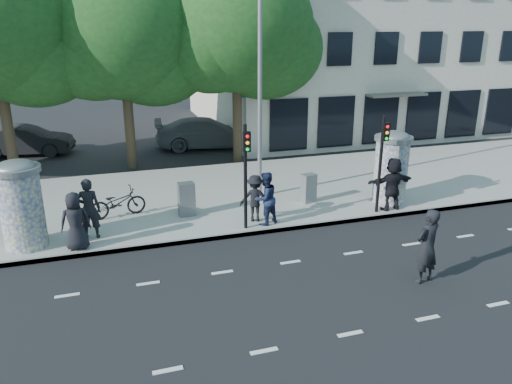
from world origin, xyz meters
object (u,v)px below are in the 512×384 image
object	(u,v)px
ped_b	(89,209)
car_mid	(26,141)
street_lamp	(260,72)
ped_c	(265,198)
man_road	(427,246)
bicycle	(118,203)
cabinet_right	(308,188)
ad_column_left	(21,202)
car_right	(207,133)
ped_a	(75,221)
ped_f	(392,184)
cabinet_left	(187,199)
traffic_pole_far	(382,155)
ad_column_right	(391,165)
traffic_pole_near	(246,167)
ped_d	(255,198)

from	to	relation	value
ped_b	car_mid	size ratio (longest dim) A/B	0.42
street_lamp	car_mid	bearing A→B (deg)	132.45
ped_c	man_road	xyz separation A→B (m)	(2.83, -4.65, -0.02)
bicycle	cabinet_right	world-z (taller)	cabinet_right
ad_column_left	car_right	world-z (taller)	ad_column_left
street_lamp	ped_a	distance (m)	8.05
ped_a	bicycle	world-z (taller)	ped_a
ped_f	cabinet_left	distance (m)	7.21
ad_column_left	man_road	size ratio (longest dim) A/B	1.31
ad_column_left	traffic_pole_far	size ratio (longest dim) A/B	0.78
ped_c	cabinet_right	world-z (taller)	ped_c
ped_f	cabinet_right	world-z (taller)	ped_f
man_road	cabinet_left	bearing A→B (deg)	-65.31
man_road	car_right	size ratio (longest dim) A/B	0.37
ad_column_right	street_lamp	bearing A→B (deg)	156.27
ad_column_right	car_mid	size ratio (longest dim) A/B	0.59
car_right	ped_f	bearing A→B (deg)	-154.52
traffic_pole_far	ped_a	size ratio (longest dim) A/B	1.95
traffic_pole_near	car_right	bearing A→B (deg)	83.78
ad_column_right	street_lamp	distance (m)	5.81
car_mid	car_right	bearing A→B (deg)	-87.29
traffic_pole_near	cabinet_right	xyz separation A→B (m)	(2.90, 1.71, -1.54)
cabinet_left	car_mid	size ratio (longest dim) A/B	0.26
man_road	car_right	bearing A→B (deg)	-97.05
ped_c	car_right	xyz separation A→B (m)	(0.57, 11.57, -0.24)
ped_f	man_road	bearing A→B (deg)	65.91
car_mid	traffic_pole_far	bearing A→B (deg)	-125.66
ad_column_right	car_mid	world-z (taller)	ad_column_right
ped_a	street_lamp	bearing A→B (deg)	-159.52
ped_f	bicycle	world-z (taller)	ped_f
cabinet_right	car_mid	world-z (taller)	car_mid
bicycle	ad_column_right	bearing A→B (deg)	-109.74
ped_c	cabinet_left	bearing A→B (deg)	-57.59
traffic_pole_far	ped_b	world-z (taller)	traffic_pole_far
man_road	car_right	xyz separation A→B (m)	(-2.27, 16.22, -0.22)
cabinet_left	car_mid	bearing A→B (deg)	117.83
ped_f	cabinet_left	size ratio (longest dim) A/B	1.63
man_road	bicycle	world-z (taller)	man_road
ped_d	ped_f	xyz separation A→B (m)	(4.92, -0.45, 0.15)
car_right	bicycle	bearing A→B (deg)	157.31
ped_d	cabinet_left	size ratio (longest dim) A/B	1.37
traffic_pole_far	ped_c	bearing A→B (deg)	177.29
ped_f	car_mid	size ratio (longest dim) A/B	0.42
ad_column_right	ped_b	size ratio (longest dim) A/B	1.39
ped_d	cabinet_right	bearing A→B (deg)	-135.71
street_lamp	ped_c	distance (m)	4.65
ad_column_right	ped_d	size ratio (longest dim) A/B	1.67
ped_f	ped_a	bearing A→B (deg)	-1.74
ped_c	car_mid	distance (m)	15.34
ped_b	bicycle	bearing A→B (deg)	-111.39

